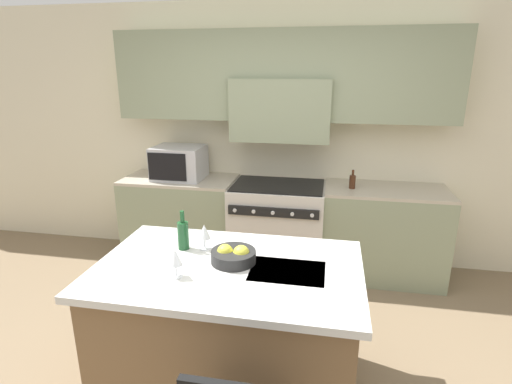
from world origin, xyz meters
name	(u,v)px	position (x,y,z in m)	size (l,w,h in m)	color
back_cabinetry	(283,115)	(0.00, 2.15, 1.59)	(10.00, 0.46, 2.70)	beige
back_counter	(278,226)	(0.00, 1.90, 0.46)	(3.30, 0.62, 0.93)	gray
range_stove	(277,227)	(0.00, 1.88, 0.46)	(0.94, 0.70, 0.92)	beige
microwave	(179,163)	(-1.05, 1.90, 1.10)	(0.51, 0.43, 0.34)	#B7B7BC
kitchen_island	(230,328)	(-0.07, 0.14, 0.45)	(1.61, 1.02, 0.90)	brown
wine_bottle	(183,235)	(-0.42, 0.32, 1.00)	(0.07, 0.07, 0.27)	#194723
wine_glass_near	(175,258)	(-0.33, -0.05, 1.01)	(0.08, 0.08, 0.17)	white
wine_glass_far	(204,232)	(-0.28, 0.34, 1.01)	(0.08, 0.08, 0.17)	white
fruit_bowl	(234,255)	(-0.05, 0.19, 0.94)	(0.28, 0.28, 0.11)	black
oil_bottle_on_counter	(352,181)	(0.73, 1.85, 1.00)	(0.06, 0.06, 0.18)	#422314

